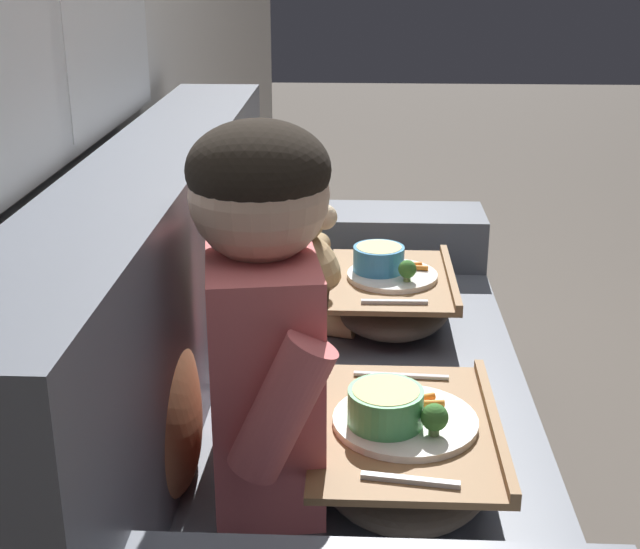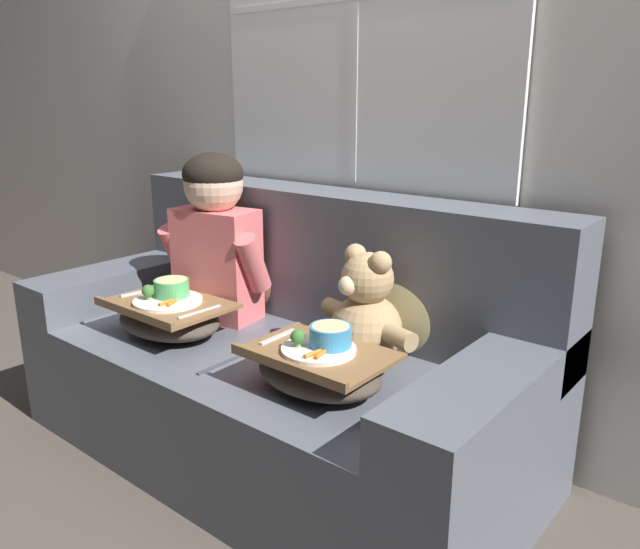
% 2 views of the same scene
% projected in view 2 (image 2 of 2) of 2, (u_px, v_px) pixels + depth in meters
% --- Properties ---
extents(ground_plane, '(14.00, 14.00, 0.00)m').
position_uv_depth(ground_plane, '(274.00, 452.00, 2.20)').
color(ground_plane, '#4C443D').
extents(wall_back_with_window, '(8.00, 0.08, 2.60)m').
position_uv_depth(wall_back_with_window, '(363.00, 67.00, 2.21)').
color(wall_back_with_window, beige).
rests_on(wall_back_with_window, ground_plane).
extents(couch, '(1.78, 0.85, 0.89)m').
position_uv_depth(couch, '(285.00, 363.00, 2.16)').
color(couch, '#565B66').
rests_on(couch, ground_plane).
extents(throw_pillow_behind_child, '(0.35, 0.17, 0.37)m').
position_uv_depth(throw_pillow_behind_child, '(251.00, 264.00, 2.43)').
color(throw_pillow_behind_child, '#B2754C').
rests_on(throw_pillow_behind_child, couch).
extents(throw_pillow_behind_teddy, '(0.36, 0.18, 0.38)m').
position_uv_depth(throw_pillow_behind_teddy, '(397.00, 298.00, 2.02)').
color(throw_pillow_behind_teddy, tan).
rests_on(throw_pillow_behind_teddy, couch).
extents(child_figure, '(0.45, 0.24, 0.61)m').
position_uv_depth(child_figure, '(215.00, 229.00, 2.25)').
color(child_figure, '#DB6666').
rests_on(child_figure, couch).
extents(teddy_bear, '(0.40, 0.29, 0.37)m').
position_uv_depth(teddy_bear, '(365.00, 316.00, 1.89)').
color(teddy_bear, tan).
rests_on(teddy_bear, couch).
extents(lap_tray_child, '(0.43, 0.30, 0.19)m').
position_uv_depth(lap_tray_child, '(169.00, 315.00, 2.16)').
color(lap_tray_child, '#473D33').
rests_on(lap_tray_child, child_figure).
extents(lap_tray_teddy, '(0.40, 0.29, 0.19)m').
position_uv_depth(lap_tray_teddy, '(319.00, 367.00, 1.75)').
color(lap_tray_teddy, '#473D33').
rests_on(lap_tray_teddy, teddy_bear).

